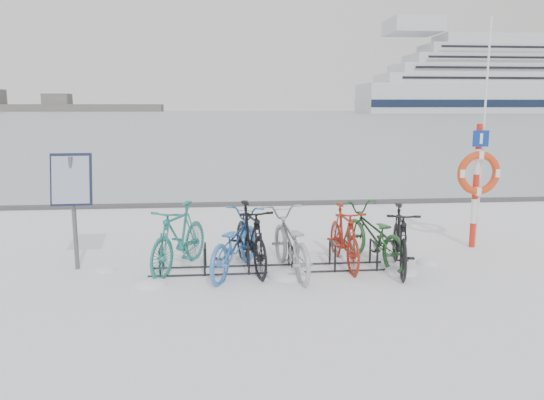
{
  "coord_description": "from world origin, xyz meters",
  "views": [
    {
      "loc": [
        -0.76,
        -8.6,
        2.74
      ],
      "look_at": [
        0.1,
        0.6,
        1.1
      ],
      "focal_mm": 35.0,
      "sensor_mm": 36.0,
      "label": 1
    }
  ],
  "objects": [
    {
      "name": "cruise_ferry",
      "position": [
        113.19,
        187.41,
        11.21
      ],
      "size": [
        125.31,
        23.66,
        41.17
      ],
      "color": "silver",
      "rests_on": "ground"
    },
    {
      "name": "bike_5",
      "position": [
        1.88,
        0.32,
        0.53
      ],
      "size": [
        1.18,
        2.13,
        1.06
      ],
      "primitive_type": "imported",
      "rotation": [
        0.0,
        0.0,
        3.39
      ],
      "color": "#255328",
      "rests_on": "ground"
    },
    {
      "name": "quay_edge",
      "position": [
        0.0,
        5.9,
        0.05
      ],
      "size": [
        400.0,
        0.25,
        0.1
      ],
      "primitive_type": "cube",
      "color": "#3F3F42",
      "rests_on": "ground"
    },
    {
      "name": "snow_drifts",
      "position": [
        0.35,
        0.02,
        0.0
      ],
      "size": [
        5.96,
        1.88,
        0.23
      ],
      "color": "white",
      "rests_on": "ground"
    },
    {
      "name": "info_board",
      "position": [
        -3.26,
        0.35,
        1.42
      ],
      "size": [
        0.67,
        0.28,
        1.98
      ],
      "rotation": [
        0.0,
        0.0,
        0.04
      ],
      "color": "#595B5E",
      "rests_on": "ground"
    },
    {
      "name": "lifebuoy_station",
      "position": [
        4.11,
        1.06,
        1.47
      ],
      "size": [
        0.84,
        0.23,
        4.38
      ],
      "color": "red",
      "rests_on": "ground"
    },
    {
      "name": "bike_3",
      "position": [
        0.33,
        -0.11,
        0.54
      ],
      "size": [
        1.01,
        2.14,
        1.08
      ],
      "primitive_type": "imported",
      "rotation": [
        0.0,
        0.0,
        3.29
      ],
      "color": "#9A9CA0",
      "rests_on": "ground"
    },
    {
      "name": "ice_sheet",
      "position": [
        0.0,
        155.0,
        0.01
      ],
      "size": [
        400.0,
        298.0,
        0.02
      ],
      "primitive_type": "cube",
      "color": "#A6B5BB",
      "rests_on": "ground"
    },
    {
      "name": "bike_6",
      "position": [
        2.2,
        -0.16,
        0.56
      ],
      "size": [
        0.93,
        1.95,
        1.13
      ],
      "primitive_type": "imported",
      "rotation": [
        0.0,
        0.0,
        -0.22
      ],
      "color": "black",
      "rests_on": "ground"
    },
    {
      "name": "bike_2",
      "position": [
        -0.31,
        0.12,
        0.58
      ],
      "size": [
        0.93,
        2.01,
        1.16
      ],
      "primitive_type": "imported",
      "rotation": [
        0.0,
        0.0,
        0.21
      ],
      "color": "black",
      "rests_on": "ground"
    },
    {
      "name": "bike_rack",
      "position": [
        0.0,
        0.0,
        0.18
      ],
      "size": [
        4.0,
        0.48,
        0.46
      ],
      "color": "black",
      "rests_on": "ground"
    },
    {
      "name": "bike_0",
      "position": [
        -1.52,
        0.22,
        0.58
      ],
      "size": [
        1.26,
        1.98,
        1.16
      ],
      "primitive_type": "imported",
      "rotation": [
        0.0,
        0.0,
        -0.41
      ],
      "color": "#21746C",
      "rests_on": "ground"
    },
    {
      "name": "bike_4",
      "position": [
        1.32,
        0.17,
        0.55
      ],
      "size": [
        0.6,
        1.84,
        1.1
      ],
      "primitive_type": "imported",
      "rotation": [
        0.0,
        0.0,
        0.04
      ],
      "color": "maroon",
      "rests_on": "ground"
    },
    {
      "name": "ground",
      "position": [
        0.0,
        0.0,
        0.0
      ],
      "size": [
        900.0,
        900.0,
        0.0
      ],
      "primitive_type": "plane",
      "color": "white",
      "rests_on": "ground"
    },
    {
      "name": "bike_1",
      "position": [
        -0.59,
        -0.02,
        0.53
      ],
      "size": [
        1.41,
        2.12,
        1.05
      ],
      "primitive_type": "imported",
      "rotation": [
        0.0,
        0.0,
        2.75
      ],
      "color": "#336FB6",
      "rests_on": "ground"
    }
  ]
}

